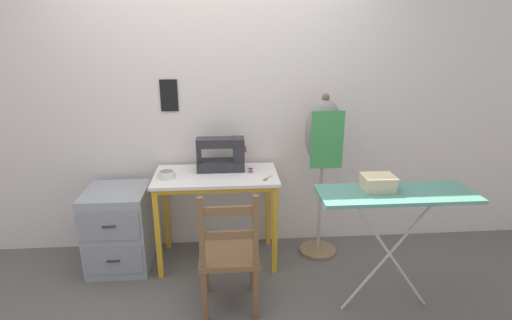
{
  "coord_description": "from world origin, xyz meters",
  "views": [
    {
      "loc": [
        0.09,
        -2.74,
        1.86
      ],
      "look_at": [
        0.32,
        0.24,
        0.89
      ],
      "focal_mm": 28.0,
      "sensor_mm": 36.0,
      "label": 1
    }
  ],
  "objects_px": {
    "wooden_chair": "(229,255)",
    "ironing_board": "(396,199)",
    "sewing_machine": "(223,155)",
    "thread_spool_near_machine": "(251,171)",
    "storage_box": "(378,183)",
    "dress_form": "(323,144)",
    "scissors": "(267,179)",
    "filing_cabinet": "(119,228)",
    "fabric_bowl": "(166,174)"
  },
  "relations": [
    {
      "from": "sewing_machine",
      "to": "filing_cabinet",
      "type": "bearing_deg",
      "value": -172.05
    },
    {
      "from": "ironing_board",
      "to": "scissors",
      "type": "bearing_deg",
      "value": 143.61
    },
    {
      "from": "thread_spool_near_machine",
      "to": "dress_form",
      "type": "bearing_deg",
      "value": 3.29
    },
    {
      "from": "scissors",
      "to": "thread_spool_near_machine",
      "type": "relative_size",
      "value": 2.7
    },
    {
      "from": "sewing_machine",
      "to": "scissors",
      "type": "height_order",
      "value": "sewing_machine"
    },
    {
      "from": "ironing_board",
      "to": "storage_box",
      "type": "height_order",
      "value": "storage_box"
    },
    {
      "from": "fabric_bowl",
      "to": "storage_box",
      "type": "bearing_deg",
      "value": -23.14
    },
    {
      "from": "scissors",
      "to": "dress_form",
      "type": "bearing_deg",
      "value": 21.56
    },
    {
      "from": "sewing_machine",
      "to": "thread_spool_near_machine",
      "type": "height_order",
      "value": "sewing_machine"
    },
    {
      "from": "sewing_machine",
      "to": "fabric_bowl",
      "type": "relative_size",
      "value": 2.96
    },
    {
      "from": "thread_spool_near_machine",
      "to": "wooden_chair",
      "type": "distance_m",
      "value": 0.77
    },
    {
      "from": "scissors",
      "to": "storage_box",
      "type": "height_order",
      "value": "storage_box"
    },
    {
      "from": "filing_cabinet",
      "to": "ironing_board",
      "type": "relative_size",
      "value": 0.66
    },
    {
      "from": "filing_cabinet",
      "to": "fabric_bowl",
      "type": "bearing_deg",
      "value": -4.43
    },
    {
      "from": "sewing_machine",
      "to": "thread_spool_near_machine",
      "type": "xyz_separation_m",
      "value": [
        0.22,
        -0.09,
        -0.11
      ]
    },
    {
      "from": "fabric_bowl",
      "to": "scissors",
      "type": "relative_size",
      "value": 1.21
    },
    {
      "from": "sewing_machine",
      "to": "fabric_bowl",
      "type": "height_order",
      "value": "sewing_machine"
    },
    {
      "from": "sewing_machine",
      "to": "ironing_board",
      "type": "xyz_separation_m",
      "value": [
        1.11,
        -0.82,
        -0.07
      ]
    },
    {
      "from": "sewing_machine",
      "to": "thread_spool_near_machine",
      "type": "relative_size",
      "value": 9.7
    },
    {
      "from": "ironing_board",
      "to": "storage_box",
      "type": "distance_m",
      "value": 0.16
    },
    {
      "from": "scissors",
      "to": "dress_form",
      "type": "distance_m",
      "value": 0.56
    },
    {
      "from": "scissors",
      "to": "ironing_board",
      "type": "relative_size",
      "value": 0.11
    },
    {
      "from": "wooden_chair",
      "to": "ironing_board",
      "type": "bearing_deg",
      "value": -4.47
    },
    {
      "from": "scissors",
      "to": "storage_box",
      "type": "xyz_separation_m",
      "value": [
        0.67,
        -0.53,
        0.15
      ]
    },
    {
      "from": "dress_form",
      "to": "storage_box",
      "type": "height_order",
      "value": "dress_form"
    },
    {
      "from": "dress_form",
      "to": "ironing_board",
      "type": "relative_size",
      "value": 1.39
    },
    {
      "from": "thread_spool_near_machine",
      "to": "sewing_machine",
      "type": "bearing_deg",
      "value": 157.88
    },
    {
      "from": "fabric_bowl",
      "to": "sewing_machine",
      "type": "bearing_deg",
      "value": 18.95
    },
    {
      "from": "scissors",
      "to": "wooden_chair",
      "type": "relative_size",
      "value": 0.12
    },
    {
      "from": "filing_cabinet",
      "to": "dress_form",
      "type": "distance_m",
      "value": 1.79
    },
    {
      "from": "wooden_chair",
      "to": "filing_cabinet",
      "type": "height_order",
      "value": "wooden_chair"
    },
    {
      "from": "sewing_machine",
      "to": "ironing_board",
      "type": "relative_size",
      "value": 0.4
    },
    {
      "from": "sewing_machine",
      "to": "scissors",
      "type": "bearing_deg",
      "value": -36.27
    },
    {
      "from": "scissors",
      "to": "filing_cabinet",
      "type": "bearing_deg",
      "value": 174.04
    },
    {
      "from": "dress_form",
      "to": "ironing_board",
      "type": "xyz_separation_m",
      "value": [
        0.3,
        -0.76,
        -0.17
      ]
    },
    {
      "from": "storage_box",
      "to": "dress_form",
      "type": "bearing_deg",
      "value": 105.02
    },
    {
      "from": "fabric_bowl",
      "to": "scissors",
      "type": "distance_m",
      "value": 0.78
    },
    {
      "from": "thread_spool_near_machine",
      "to": "wooden_chair",
      "type": "bearing_deg",
      "value": -106.27
    },
    {
      "from": "wooden_chair",
      "to": "scissors",
      "type": "bearing_deg",
      "value": 58.29
    },
    {
      "from": "scissors",
      "to": "storage_box",
      "type": "bearing_deg",
      "value": -38.09
    },
    {
      "from": "scissors",
      "to": "wooden_chair",
      "type": "xyz_separation_m",
      "value": [
        -0.3,
        -0.49,
        -0.36
      ]
    },
    {
      "from": "sewing_machine",
      "to": "filing_cabinet",
      "type": "distance_m",
      "value": 1.03
    },
    {
      "from": "thread_spool_near_machine",
      "to": "wooden_chair",
      "type": "height_order",
      "value": "wooden_chair"
    },
    {
      "from": "filing_cabinet",
      "to": "wooden_chair",
      "type": "bearing_deg",
      "value": -34.69
    },
    {
      "from": "wooden_chair",
      "to": "ironing_board",
      "type": "xyz_separation_m",
      "value": [
        1.08,
        -0.08,
        0.41
      ]
    },
    {
      "from": "fabric_bowl",
      "to": "storage_box",
      "type": "distance_m",
      "value": 1.58
    },
    {
      "from": "scissors",
      "to": "thread_spool_near_machine",
      "type": "height_order",
      "value": "thread_spool_near_machine"
    },
    {
      "from": "scissors",
      "to": "sewing_machine",
      "type": "bearing_deg",
      "value": 143.73
    },
    {
      "from": "sewing_machine",
      "to": "dress_form",
      "type": "distance_m",
      "value": 0.82
    },
    {
      "from": "wooden_chair",
      "to": "ironing_board",
      "type": "distance_m",
      "value": 1.16
    }
  ]
}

